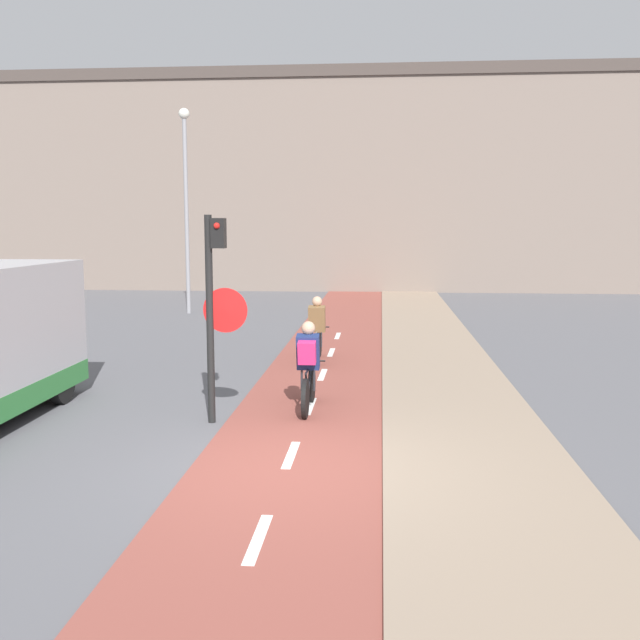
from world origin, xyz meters
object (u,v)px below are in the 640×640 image
street_lamp_far (186,190)px  cyclist_near (308,368)px  traffic_light_pole (215,296)px  cyclist_far (317,332)px

street_lamp_far → cyclist_near: (5.34, -12.37, -3.44)m
traffic_light_pole → street_lamp_far: size_ratio=0.46×
traffic_light_pole → cyclist_far: bearing=77.7°
traffic_light_pole → street_lamp_far: street_lamp_far is taller
traffic_light_pole → cyclist_near: size_ratio=1.86×
street_lamp_far → cyclist_near: bearing=-66.6°
cyclist_near → street_lamp_far: bearing=113.4°
cyclist_far → street_lamp_far: bearing=121.9°
street_lamp_far → cyclist_far: street_lamp_far is taller
traffic_light_pole → street_lamp_far: (-4.03, 13.16, 2.20)m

